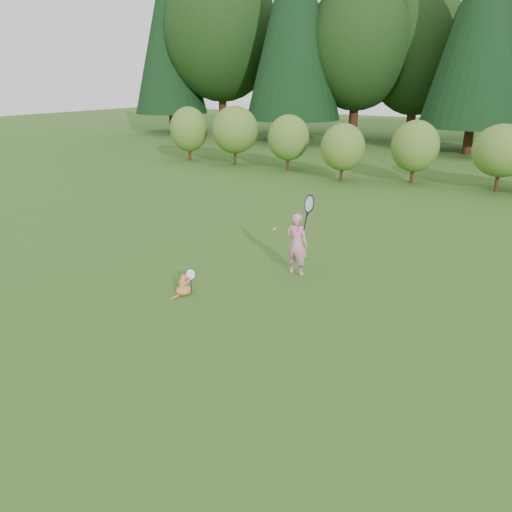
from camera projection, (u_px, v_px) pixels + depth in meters
The scene contains 6 objects.
ground at pixel (226, 299), 9.76m from camera, with size 100.00×100.00×0.00m, color #274C15.
shrub_row at pixel (416, 150), 19.66m from camera, with size 28.00×3.00×2.80m, color #4C6D21, non-canonical shape.
woodland_backdrop at pixel (482, 7), 25.58m from camera, with size 48.00×10.00×15.00m, color black, non-canonical shape.
child at pixel (297, 243), 10.79m from camera, with size 0.79×0.50×2.06m.
cat at pixel (184, 284), 9.91m from camera, with size 0.43×0.67×0.60m.
tennis_ball at pixel (274, 229), 10.32m from camera, with size 0.06×0.06×0.06m.
Camera 1 is at (5.23, -7.22, 4.09)m, focal length 35.00 mm.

